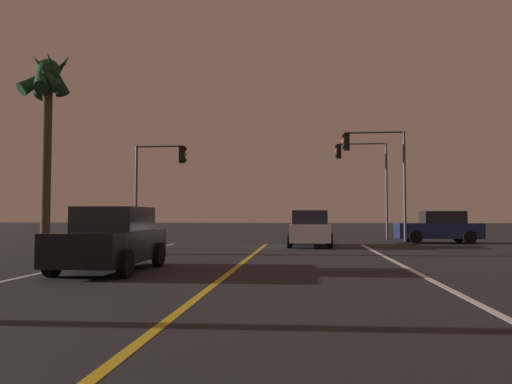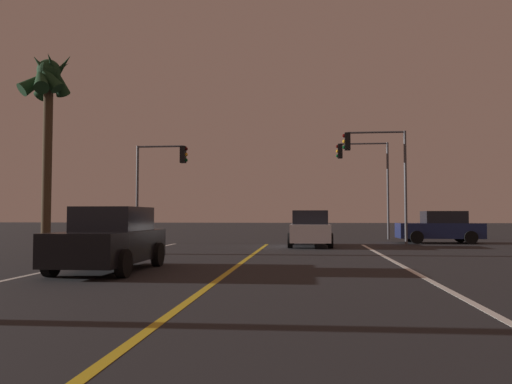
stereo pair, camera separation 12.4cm
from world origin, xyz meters
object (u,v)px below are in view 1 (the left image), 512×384
(car_oncoming, at_px, (112,240))
(traffic_light_near_right, at_px, (375,161))
(traffic_light_near_left, at_px, (161,170))
(car_ahead_far, at_px, (310,229))
(car_crossing_side, at_px, (439,228))
(palm_tree_left_mid, at_px, (48,90))
(traffic_light_far_right, at_px, (363,168))

(car_oncoming, distance_m, traffic_light_near_right, 16.04)
(traffic_light_near_left, bearing_deg, car_ahead_far, -14.52)
(car_crossing_side, height_order, traffic_light_near_right, traffic_light_near_right)
(traffic_light_near_left, distance_m, palm_tree_left_mid, 8.15)
(car_oncoming, distance_m, car_ahead_far, 12.20)
(traffic_light_near_right, relative_size, traffic_light_far_right, 0.97)
(car_ahead_far, height_order, traffic_light_near_right, traffic_light_near_right)
(traffic_light_far_right, xyz_separation_m, palm_tree_left_mid, (-13.67, -12.87, 1.96))
(car_ahead_far, distance_m, traffic_light_far_right, 9.01)
(car_ahead_far, xyz_separation_m, palm_tree_left_mid, (-10.28, -5.33, 5.56))
(traffic_light_near_right, xyz_separation_m, traffic_light_near_left, (-11.24, -0.00, -0.41))
(car_oncoming, bearing_deg, car_ahead_far, 153.94)
(traffic_light_near_left, relative_size, palm_tree_left_mid, 0.65)
(car_ahead_far, bearing_deg, traffic_light_far_right, -24.24)
(car_crossing_side, height_order, car_ahead_far, same)
(car_ahead_far, bearing_deg, traffic_light_near_left, 75.48)
(car_oncoming, height_order, traffic_light_far_right, traffic_light_far_right)
(traffic_light_near_right, height_order, traffic_light_far_right, traffic_light_far_right)
(traffic_light_near_left, bearing_deg, traffic_light_near_right, 0.00)
(car_crossing_side, distance_m, palm_tree_left_mid, 20.16)
(traffic_light_near_left, bearing_deg, car_crossing_side, 6.05)
(car_oncoming, height_order, traffic_light_near_right, traffic_light_near_right)
(traffic_light_near_left, relative_size, traffic_light_far_right, 0.87)
(traffic_light_near_right, bearing_deg, traffic_light_far_right, -90.17)
(car_oncoming, xyz_separation_m, car_ahead_far, (5.36, 10.96, 0.00))
(traffic_light_near_right, relative_size, traffic_light_near_left, 1.11)
(car_ahead_far, relative_size, traffic_light_far_right, 0.72)
(traffic_light_near_right, height_order, palm_tree_left_mid, palm_tree_left_mid)
(palm_tree_left_mid, bearing_deg, car_oncoming, -48.87)
(car_oncoming, distance_m, palm_tree_left_mid, 9.32)
(car_crossing_side, bearing_deg, traffic_light_near_right, 23.90)
(car_crossing_side, relative_size, palm_tree_left_mid, 0.54)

